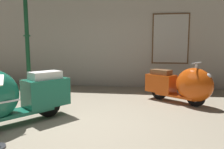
{
  "coord_description": "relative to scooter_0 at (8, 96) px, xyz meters",
  "views": [
    {
      "loc": [
        1.05,
        -3.37,
        1.33
      ],
      "look_at": [
        0.38,
        1.07,
        0.74
      ],
      "focal_mm": 34.53,
      "sensor_mm": 36.0,
      "label": 1
    }
  ],
  "objects": [
    {
      "name": "scooter_1",
      "position": [
        3.1,
        1.91,
        -0.07
      ],
      "size": [
        1.57,
        1.33,
        0.98
      ],
      "rotation": [
        0.0,
        0.0,
        -0.64
      ],
      "color": "black",
      "rests_on": "ground"
    },
    {
      "name": "lamppost",
      "position": [
        -0.97,
        2.38,
        1.0
      ],
      "size": [
        0.28,
        0.28,
        3.02
      ],
      "color": "#144728",
      "rests_on": "ground"
    },
    {
      "name": "ground_plane",
      "position": [
        1.16,
        0.21,
        -0.52
      ],
      "size": [
        60.0,
        60.0,
        0.0
      ],
      "primitive_type": "plane",
      "color": "gray"
    },
    {
      "name": "showroom_back_wall",
      "position": [
        1.17,
        3.94,
        1.3
      ],
      "size": [
        18.0,
        0.24,
        3.63
      ],
      "color": "#ADA89E",
      "rests_on": "ground"
    },
    {
      "name": "scooter_0",
      "position": [
        0.0,
        0.0,
        0.0
      ],
      "size": [
        1.52,
        1.8,
        1.13
      ],
      "rotation": [
        0.0,
        0.0,
        -2.21
      ],
      "color": "black",
      "rests_on": "ground"
    }
  ]
}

